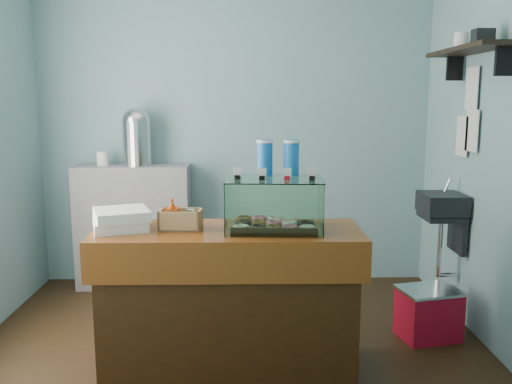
{
  "coord_description": "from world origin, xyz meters",
  "views": [
    {
      "loc": [
        0.11,
        -3.42,
        1.67
      ],
      "look_at": [
        0.17,
        -0.15,
        1.11
      ],
      "focal_mm": 38.0,
      "sensor_mm": 36.0,
      "label": 1
    }
  ],
  "objects_px": {
    "display_case": "(274,200)",
    "red_cooler": "(429,313)",
    "counter": "(229,300)",
    "coffee_urn": "(137,135)"
  },
  "relations": [
    {
      "from": "display_case",
      "to": "coffee_urn",
      "type": "height_order",
      "value": "coffee_urn"
    },
    {
      "from": "coffee_urn",
      "to": "counter",
      "type": "bearing_deg",
      "value": -61.73
    },
    {
      "from": "counter",
      "to": "red_cooler",
      "type": "distance_m",
      "value": 1.49
    },
    {
      "from": "counter",
      "to": "display_case",
      "type": "height_order",
      "value": "display_case"
    },
    {
      "from": "red_cooler",
      "to": "display_case",
      "type": "bearing_deg",
      "value": -172.84
    },
    {
      "from": "display_case",
      "to": "red_cooler",
      "type": "relative_size",
      "value": 1.26
    },
    {
      "from": "counter",
      "to": "coffee_urn",
      "type": "bearing_deg",
      "value": 118.27
    },
    {
      "from": "red_cooler",
      "to": "counter",
      "type": "bearing_deg",
      "value": -175.41
    },
    {
      "from": "counter",
      "to": "red_cooler",
      "type": "bearing_deg",
      "value": 17.41
    },
    {
      "from": "counter",
      "to": "display_case",
      "type": "bearing_deg",
      "value": 6.37
    }
  ]
}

